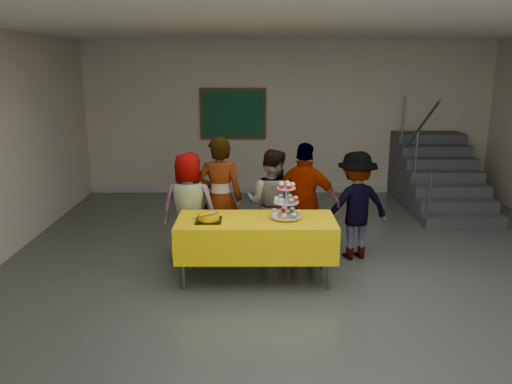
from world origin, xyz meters
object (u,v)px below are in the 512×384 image
Objects in this scene: schoolchild_d at (305,202)px; schoolchild_a at (189,208)px; bear_cake at (209,216)px; noticeboard at (233,114)px; schoolchild_b at (220,199)px; schoolchild_c at (272,203)px; schoolchild_e at (356,206)px; staircase at (435,178)px; bake_table at (256,236)px; cupcake_stand at (286,204)px.

schoolchild_a is at bearing 19.54° from schoolchild_d.
noticeboard is at bearing 88.38° from bear_cake.
bear_cake is at bearing -91.62° from noticeboard.
schoolchild_b is 1.12× the size of schoolchild_c.
noticeboard reaches higher than schoolchild_a.
schoolchild_a is at bearing 19.65° from schoolchild_b.
schoolchild_e is (1.80, 0.01, -0.10)m from schoolchild_b.
staircase reaches higher than bear_cake.
noticeboard is (-3.78, 0.84, 1.11)m from staircase.
staircase is at bearing -141.65° from schoolchild_b.
bake_table is 0.85m from schoolchild_c.
bake_table is at bearing -175.15° from cupcake_stand.
bear_cake is 4.36m from noticeboard.
bake_table is 0.78× the size of staircase.
schoolchild_d is (0.29, 0.64, -0.16)m from cupcake_stand.
schoolchild_d is at bearing -134.89° from staircase.
staircase is (2.02, 2.66, -0.24)m from schoolchild_e.
bear_cake is 0.24× the size of schoolchild_c.
schoolchild_a is 1.00× the size of schoolchild_c.
staircase reaches higher than schoolchild_d.
cupcake_stand is 0.28× the size of schoolchild_d.
bear_cake is at bearing 8.95° from schoolchild_e.
cupcake_stand is (0.36, 0.03, 0.40)m from bake_table.
schoolchild_a reaches higher than schoolchild_e.
schoolchild_e is 4.01m from noticeboard.
schoolchild_e is 3.35m from staircase.
schoolchild_c is at bearing -79.34° from noticeboard.
schoolchild_a is 5.07m from staircase.
schoolchild_c is at bearing 0.57° from schoolchild_d.
noticeboard is (0.12, 4.29, 0.77)m from bear_cake.
noticeboard is at bearing -60.58° from schoolchild_c.
schoolchild_e is 1.12× the size of noticeboard.
schoolchild_d is at bearing -9.33° from schoolchild_e.
schoolchild_e is (1.88, 0.80, -0.10)m from bear_cake.
staircase reaches higher than schoolchild_c.
schoolchild_d reaches higher than schoolchild_a.
bear_cake is 1.16m from schoolchild_c.
cupcake_stand is at bearing 4.85° from bake_table.
cupcake_stand reaches higher than bake_table.
cupcake_stand is 1.37m from schoolchild_a.
staircase reaches higher than schoolchild_e.
bear_cake is 1.41m from schoolchild_d.
schoolchild_c reaches higher than bear_cake.
schoolchild_d is 0.66× the size of staircase.
schoolchild_b is 4.68m from staircase.
noticeboard reaches higher than staircase.
staircase is (3.91, 3.46, -0.34)m from bear_cake.
schoolchild_c is (0.77, 0.87, -0.09)m from bear_cake.
schoolchild_d is (1.52, 0.07, 0.05)m from schoolchild_a.
bear_cake is 0.15× the size of staircase.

